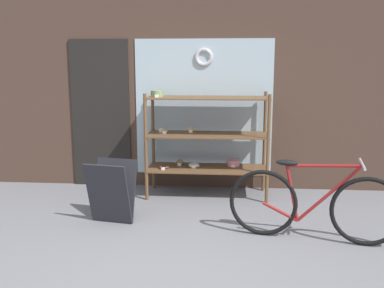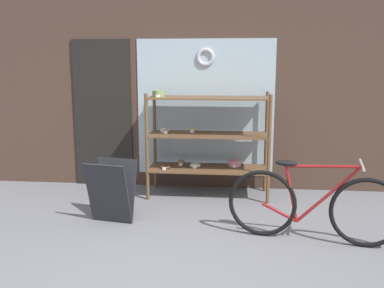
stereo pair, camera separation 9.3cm
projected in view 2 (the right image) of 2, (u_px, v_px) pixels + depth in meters
ground_plane at (158, 275)px, 3.62m from camera, size 30.00×30.00×0.00m
storefront_facade at (189, 63)px, 5.95m from camera, size 6.21×0.13×3.64m
display_case at (207, 137)px, 5.69m from camera, size 1.60×0.59×1.42m
bicycle at (312, 206)px, 4.25m from camera, size 1.68×0.49×0.83m
sandwich_board at (112, 191)px, 4.78m from camera, size 0.54×0.46×0.70m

